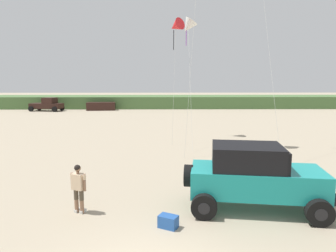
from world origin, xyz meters
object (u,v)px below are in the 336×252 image
jeep (254,176)px  cooler_box (168,222)px  kite_red_delta (176,26)px  distant_pickup (47,105)px  distant_sedan (101,106)px  kite_pink_ribbon (188,26)px  person_watching (78,186)px

jeep → cooler_box: bearing=-156.2°
kite_red_delta → distant_pickup: bearing=128.1°
cooler_box → jeep: bearing=51.6°
distant_sedan → distant_pickup: bearing=-177.0°
jeep → kite_pink_ribbon: (-1.15, 14.52, 7.38)m
person_watching → kite_pink_ribbon: size_ratio=0.18×
distant_pickup → person_watching: bearing=-68.3°
distant_sedan → kite_red_delta: (10.28, -24.04, 7.64)m
cooler_box → kite_pink_ribbon: size_ratio=0.06×
cooler_box → distant_sedan: distant_sedan is taller
jeep → cooler_box: (-2.97, -1.31, -1.01)m
distant_sedan → cooler_box: bearing=-81.5°
person_watching → cooler_box: person_watching is taller
cooler_box → kite_pink_ribbon: kite_pink_ribbon is taller
person_watching → kite_red_delta: (3.75, 12.78, 7.31)m
cooler_box → kite_pink_ribbon: (1.81, 15.83, 8.39)m
person_watching → distant_pickup: 38.38m
distant_sedan → jeep: bearing=-76.7°
jeep → kite_pink_ribbon: 16.33m
jeep → cooler_box: size_ratio=8.90×
jeep → cooler_box: jeep is taller
person_watching → distant_sedan: bearing=100.1°
cooler_box → distant_sedan: (-9.51, 37.94, 0.41)m
jeep → distant_sedan: size_ratio=1.19×
person_watching → kite_red_delta: kite_red_delta is taller
jeep → person_watching: (-5.95, -0.19, -0.26)m
cooler_box → distant_pickup: size_ratio=0.11×
kite_pink_ribbon → person_watching: bearing=-108.0°
kite_pink_ribbon → kite_red_delta: 2.22m
distant_sedan → kite_red_delta: kite_red_delta is taller
distant_pickup → distant_sedan: (7.65, 1.15, -0.34)m
distant_sedan → person_watching: bearing=-85.5°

